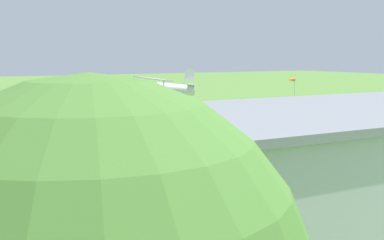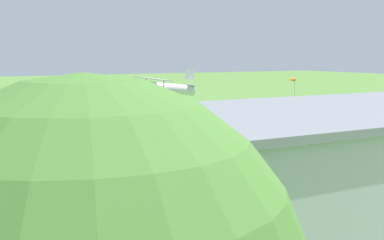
{
  "view_description": "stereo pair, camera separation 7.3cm",
  "coord_description": "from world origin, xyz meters",
  "px_view_note": "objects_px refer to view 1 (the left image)",
  "views": [
    {
      "loc": [
        22.98,
        51.05,
        10.45
      ],
      "look_at": [
        0.48,
        10.53,
        4.38
      ],
      "focal_mm": 47.02,
      "sensor_mm": 36.0,
      "label": 1
    },
    {
      "loc": [
        22.92,
        51.09,
        10.45
      ],
      "look_at": [
        0.48,
        10.53,
        4.38
      ],
      "focal_mm": 47.02,
      "sensor_mm": 36.0,
      "label": 2
    }
  ],
  "objects_px": {
    "person_crossing_taxiway": "(303,155)",
    "car_black": "(341,162)",
    "hangar": "(338,176)",
    "person_near_hangar_door": "(379,165)",
    "windsock": "(292,84)",
    "biplane": "(161,87)",
    "car_grey": "(39,206)",
    "person_beside_truck": "(220,167)",
    "person_walking_on_apron": "(307,163)"
  },
  "relations": [
    {
      "from": "person_crossing_taxiway",
      "to": "car_black",
      "type": "bearing_deg",
      "value": 106.09
    },
    {
      "from": "hangar",
      "to": "person_near_hangar_door",
      "type": "distance_m",
      "value": 18.3
    },
    {
      "from": "hangar",
      "to": "windsock",
      "type": "relative_size",
      "value": 4.14
    },
    {
      "from": "biplane",
      "to": "windsock",
      "type": "distance_m",
      "value": 25.49
    },
    {
      "from": "hangar",
      "to": "car_grey",
      "type": "relative_size",
      "value": 6.37
    },
    {
      "from": "car_black",
      "to": "biplane",
      "type": "bearing_deg",
      "value": -62.15
    },
    {
      "from": "car_grey",
      "to": "person_beside_truck",
      "type": "xyz_separation_m",
      "value": [
        -16.02,
        -3.62,
        0.02
      ]
    },
    {
      "from": "hangar",
      "to": "car_black",
      "type": "relative_size",
      "value": 6.44
    },
    {
      "from": "person_crossing_taxiway",
      "to": "person_near_hangar_door",
      "type": "xyz_separation_m",
      "value": [
        -3.09,
        6.27,
        -0.05
      ]
    },
    {
      "from": "car_grey",
      "to": "person_walking_on_apron",
      "type": "bearing_deg",
      "value": -177.14
    },
    {
      "from": "car_grey",
      "to": "hangar",
      "type": "bearing_deg",
      "value": 137.37
    },
    {
      "from": "person_crossing_taxiway",
      "to": "person_near_hangar_door",
      "type": "distance_m",
      "value": 6.99
    },
    {
      "from": "hangar",
      "to": "person_crossing_taxiway",
      "type": "height_order",
      "value": "hangar"
    },
    {
      "from": "hangar",
      "to": "car_grey",
      "type": "height_order",
      "value": "hangar"
    },
    {
      "from": "biplane",
      "to": "car_grey",
      "type": "height_order",
      "value": "biplane"
    },
    {
      "from": "person_beside_truck",
      "to": "car_grey",
      "type": "bearing_deg",
      "value": 12.75
    },
    {
      "from": "car_black",
      "to": "person_beside_truck",
      "type": "xyz_separation_m",
      "value": [
        10.56,
        -3.58,
        -0.0
      ]
    },
    {
      "from": "biplane",
      "to": "car_grey",
      "type": "xyz_separation_m",
      "value": [
        17.23,
        17.73,
        -6.03
      ]
    },
    {
      "from": "car_grey",
      "to": "person_beside_truck",
      "type": "relative_size",
      "value": 2.78
    },
    {
      "from": "car_grey",
      "to": "person_crossing_taxiway",
      "type": "height_order",
      "value": "person_crossing_taxiway"
    },
    {
      "from": "person_crossing_taxiway",
      "to": "windsock",
      "type": "height_order",
      "value": "windsock"
    },
    {
      "from": "person_beside_truck",
      "to": "windsock",
      "type": "distance_m",
      "value": 33.76
    },
    {
      "from": "hangar",
      "to": "car_black",
      "type": "distance_m",
      "value": 18.31
    },
    {
      "from": "hangar",
      "to": "person_beside_truck",
      "type": "xyz_separation_m",
      "value": [
        -2.49,
        -16.08,
        -3.01
      ]
    },
    {
      "from": "car_black",
      "to": "person_crossing_taxiway",
      "type": "distance_m",
      "value": 3.9
    },
    {
      "from": "car_black",
      "to": "person_near_hangar_door",
      "type": "relative_size",
      "value": 2.68
    },
    {
      "from": "car_black",
      "to": "person_crossing_taxiway",
      "type": "xyz_separation_m",
      "value": [
        1.08,
        -3.74,
        0.07
      ]
    },
    {
      "from": "car_black",
      "to": "person_walking_on_apron",
      "type": "relative_size",
      "value": 2.56
    },
    {
      "from": "car_grey",
      "to": "windsock",
      "type": "xyz_separation_m",
      "value": [
        -41.69,
        -24.87,
        5.41
      ]
    },
    {
      "from": "person_crossing_taxiway",
      "to": "person_beside_truck",
      "type": "relative_size",
      "value": 1.08
    },
    {
      "from": "biplane",
      "to": "person_crossing_taxiway",
      "type": "bearing_deg",
      "value": 120.66
    },
    {
      "from": "person_crossing_taxiway",
      "to": "person_beside_truck",
      "type": "height_order",
      "value": "person_crossing_taxiway"
    },
    {
      "from": "person_walking_on_apron",
      "to": "windsock",
      "type": "xyz_separation_m",
      "value": [
        -18.04,
        -23.69,
        5.32
      ]
    },
    {
      "from": "car_black",
      "to": "person_beside_truck",
      "type": "distance_m",
      "value": 11.15
    },
    {
      "from": "person_near_hangar_door",
      "to": "windsock",
      "type": "bearing_deg",
      "value": -115.59
    },
    {
      "from": "person_walking_on_apron",
      "to": "car_grey",
      "type": "bearing_deg",
      "value": 2.86
    },
    {
      "from": "windsock",
      "to": "hangar",
      "type": "bearing_deg",
      "value": 52.97
    },
    {
      "from": "person_crossing_taxiway",
      "to": "person_walking_on_apron",
      "type": "relative_size",
      "value": 1.0
    },
    {
      "from": "person_near_hangar_door",
      "to": "windsock",
      "type": "distance_m",
      "value": 30.81
    },
    {
      "from": "car_grey",
      "to": "person_near_hangar_door",
      "type": "relative_size",
      "value": 2.71
    },
    {
      "from": "biplane",
      "to": "windsock",
      "type": "xyz_separation_m",
      "value": [
        -24.46,
        -7.14,
        -0.62
      ]
    },
    {
      "from": "hangar",
      "to": "person_near_hangar_door",
      "type": "xyz_separation_m",
      "value": [
        -15.06,
        -9.97,
        -2.98
      ]
    },
    {
      "from": "biplane",
      "to": "windsock",
      "type": "relative_size",
      "value": 1.28
    },
    {
      "from": "car_black",
      "to": "person_near_hangar_door",
      "type": "bearing_deg",
      "value": 128.48
    },
    {
      "from": "person_near_hangar_door",
      "to": "hangar",
      "type": "bearing_deg",
      "value": 33.51
    },
    {
      "from": "car_grey",
      "to": "person_beside_truck",
      "type": "bearing_deg",
      "value": -167.25
    },
    {
      "from": "windsock",
      "to": "person_walking_on_apron",
      "type": "bearing_deg",
      "value": 52.71
    },
    {
      "from": "car_grey",
      "to": "person_near_hangar_door",
      "type": "xyz_separation_m",
      "value": [
        -28.59,
        2.49,
        0.05
      ]
    },
    {
      "from": "person_near_hangar_door",
      "to": "person_beside_truck",
      "type": "relative_size",
      "value": 1.03
    },
    {
      "from": "person_crossing_taxiway",
      "to": "person_near_hangar_door",
      "type": "height_order",
      "value": "person_crossing_taxiway"
    }
  ]
}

